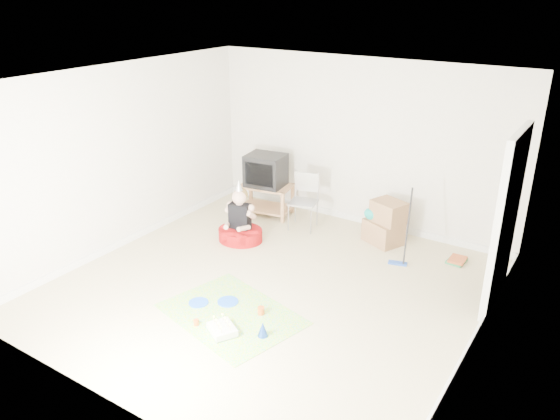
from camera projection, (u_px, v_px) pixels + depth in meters
The scene contains 16 objects.
ground at pixel (269, 287), 6.94m from camera, with size 5.00×5.00×0.00m, color beige.
doorway_recess at pixel (507, 225), 6.23m from camera, with size 0.02×0.90×2.05m, color black.
tv_stand at pixel (266, 197), 9.02m from camera, with size 0.91×0.67×0.52m.
crt_tv at pixel (266, 170), 8.83m from camera, with size 0.60×0.50×0.52m, color black.
folding_chair at pixel (303, 202), 8.45m from camera, with size 0.48×0.47×0.89m.
cardboard_boxes at pixel (385, 223), 8.01m from camera, with size 0.66×0.58×0.67m.
floor_mop at pixel (399, 247), 7.41m from camera, with size 0.27×0.34×1.03m.
book_pile at pixel (458, 260), 7.54m from camera, with size 0.24×0.30×0.06m.
seated_woman at pixel (240, 228), 8.12m from camera, with size 0.79×0.79×0.97m.
party_mat at pixel (231, 314), 6.37m from camera, with size 1.58×1.14×0.01m, color #F4339D.
birthday_cake at pixel (222, 330), 6.01m from camera, with size 0.40×0.38×0.15m.
blue_plate_near at pixel (228, 302), 6.60m from camera, with size 0.25×0.25×0.01m, color blue.
blue_plate_far at pixel (199, 303), 6.58m from camera, with size 0.24×0.24×0.01m, color blue.
orange_cup_near at pixel (261, 311), 6.35m from camera, with size 0.08×0.08×0.09m, color #CF5117.
orange_cup_far at pixel (196, 322), 6.15m from camera, with size 0.06×0.06×0.07m, color #CF5117.
blue_party_hat at pixel (263, 329), 5.94m from camera, with size 0.12×0.12×0.17m, color #173CA1.
Camera 1 is at (3.40, -4.98, 3.58)m, focal length 35.00 mm.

